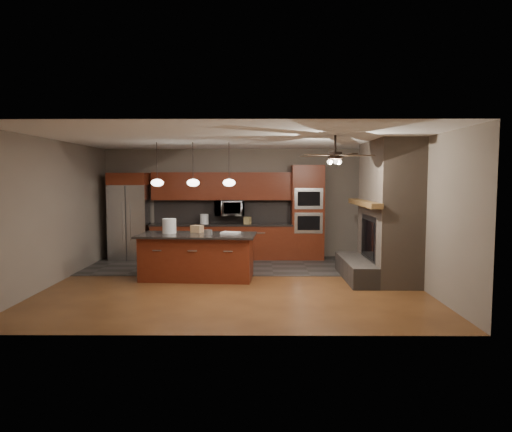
{
  "coord_description": "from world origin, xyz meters",
  "views": [
    {
      "loc": [
        0.47,
        -8.81,
        2.06
      ],
      "look_at": [
        0.41,
        0.6,
        1.27
      ],
      "focal_mm": 32.0,
      "sensor_mm": 36.0,
      "label": 1
    }
  ],
  "objects_px": {
    "oven_tower": "(307,212)",
    "cardboard_box": "(197,229)",
    "kitchen_island": "(197,256)",
    "counter_box": "(247,220)",
    "counter_bucket": "(204,219)",
    "paint_can": "(208,233)",
    "paint_tray": "(231,233)",
    "refrigerator": "(130,216)",
    "white_bucket": "(169,226)",
    "microwave": "(230,208)"
  },
  "relations": [
    {
      "from": "kitchen_island",
      "to": "counter_box",
      "type": "relative_size",
      "value": 13.69
    },
    {
      "from": "paint_can",
      "to": "counter_box",
      "type": "distance_m",
      "value": 2.56
    },
    {
      "from": "counter_box",
      "to": "cardboard_box",
      "type": "bearing_deg",
      "value": -92.51
    },
    {
      "from": "counter_box",
      "to": "paint_can",
      "type": "bearing_deg",
      "value": -81.8
    },
    {
      "from": "oven_tower",
      "to": "cardboard_box",
      "type": "height_order",
      "value": "oven_tower"
    },
    {
      "from": "oven_tower",
      "to": "paint_can",
      "type": "bearing_deg",
      "value": -131.92
    },
    {
      "from": "oven_tower",
      "to": "kitchen_island",
      "type": "xyz_separation_m",
      "value": [
        -2.49,
        -2.31,
        -0.73
      ]
    },
    {
      "from": "counter_bucket",
      "to": "counter_box",
      "type": "bearing_deg",
      "value": -2.6
    },
    {
      "from": "counter_bucket",
      "to": "counter_box",
      "type": "distance_m",
      "value": 1.1
    },
    {
      "from": "microwave",
      "to": "paint_can",
      "type": "xyz_separation_m",
      "value": [
        -0.27,
        -2.55,
        -0.32
      ]
    },
    {
      "from": "counter_bucket",
      "to": "counter_box",
      "type": "xyz_separation_m",
      "value": [
        1.1,
        -0.05,
        -0.03
      ]
    },
    {
      "from": "counter_bucket",
      "to": "oven_tower",
      "type": "bearing_deg",
      "value": -0.16
    },
    {
      "from": "cardboard_box",
      "to": "white_bucket",
      "type": "bearing_deg",
      "value": -137.12
    },
    {
      "from": "counter_bucket",
      "to": "paint_can",
      "type": "bearing_deg",
      "value": -81.46
    },
    {
      "from": "counter_bucket",
      "to": "cardboard_box",
      "type": "bearing_deg",
      "value": -87.42
    },
    {
      "from": "white_bucket",
      "to": "cardboard_box",
      "type": "distance_m",
      "value": 0.58
    },
    {
      "from": "oven_tower",
      "to": "cardboard_box",
      "type": "relative_size",
      "value": 10.34
    },
    {
      "from": "white_bucket",
      "to": "cardboard_box",
      "type": "height_order",
      "value": "white_bucket"
    },
    {
      "from": "white_bucket",
      "to": "paint_can",
      "type": "distance_m",
      "value": 0.9
    },
    {
      "from": "paint_tray",
      "to": "cardboard_box",
      "type": "relative_size",
      "value": 1.58
    },
    {
      "from": "white_bucket",
      "to": "counter_box",
      "type": "height_order",
      "value": "white_bucket"
    },
    {
      "from": "paint_can",
      "to": "counter_box",
      "type": "bearing_deg",
      "value": 73.56
    },
    {
      "from": "oven_tower",
      "to": "refrigerator",
      "type": "distance_m",
      "value": 4.49
    },
    {
      "from": "kitchen_island",
      "to": "microwave",
      "type": "bearing_deg",
      "value": 81.63
    },
    {
      "from": "microwave",
      "to": "counter_box",
      "type": "xyz_separation_m",
      "value": [
        0.46,
        -0.1,
        -0.31
      ]
    },
    {
      "from": "microwave",
      "to": "counter_box",
      "type": "relative_size",
      "value": 4.11
    },
    {
      "from": "counter_box",
      "to": "kitchen_island",
      "type": "bearing_deg",
      "value": -88.54
    },
    {
      "from": "kitchen_island",
      "to": "white_bucket",
      "type": "bearing_deg",
      "value": 170.8
    },
    {
      "from": "paint_can",
      "to": "counter_bucket",
      "type": "distance_m",
      "value": 2.53
    },
    {
      "from": "white_bucket",
      "to": "counter_box",
      "type": "distance_m",
      "value": 2.64
    },
    {
      "from": "refrigerator",
      "to": "paint_tray",
      "type": "height_order",
      "value": "refrigerator"
    },
    {
      "from": "white_bucket",
      "to": "paint_can",
      "type": "relative_size",
      "value": 1.82
    },
    {
      "from": "cardboard_box",
      "to": "refrigerator",
      "type": "bearing_deg",
      "value": 162.27
    },
    {
      "from": "oven_tower",
      "to": "counter_bucket",
      "type": "bearing_deg",
      "value": 179.84
    },
    {
      "from": "kitchen_island",
      "to": "paint_tray",
      "type": "relative_size",
      "value": 6.69
    },
    {
      "from": "refrigerator",
      "to": "paint_can",
      "type": "bearing_deg",
      "value": -47.17
    },
    {
      "from": "oven_tower",
      "to": "paint_tray",
      "type": "relative_size",
      "value": 6.54
    },
    {
      "from": "kitchen_island",
      "to": "counter_box",
      "type": "xyz_separation_m",
      "value": [
        0.97,
        2.26,
        0.52
      ]
    },
    {
      "from": "refrigerator",
      "to": "kitchen_island",
      "type": "relative_size",
      "value": 0.9
    },
    {
      "from": "microwave",
      "to": "oven_tower",
      "type": "bearing_deg",
      "value": -1.66
    },
    {
      "from": "microwave",
      "to": "cardboard_box",
      "type": "bearing_deg",
      "value": -104.94
    },
    {
      "from": "microwave",
      "to": "refrigerator",
      "type": "distance_m",
      "value": 2.52
    },
    {
      "from": "white_bucket",
      "to": "cardboard_box",
      "type": "relative_size",
      "value": 1.32
    },
    {
      "from": "refrigerator",
      "to": "paint_can",
      "type": "distance_m",
      "value": 3.31
    },
    {
      "from": "refrigerator",
      "to": "counter_bucket",
      "type": "bearing_deg",
      "value": 2.48
    },
    {
      "from": "oven_tower",
      "to": "cardboard_box",
      "type": "bearing_deg",
      "value": -141.49
    },
    {
      "from": "paint_can",
      "to": "cardboard_box",
      "type": "distance_m",
      "value": 0.56
    },
    {
      "from": "paint_can",
      "to": "paint_tray",
      "type": "bearing_deg",
      "value": 32.13
    },
    {
      "from": "oven_tower",
      "to": "cardboard_box",
      "type": "distance_m",
      "value": 3.24
    },
    {
      "from": "oven_tower",
      "to": "paint_can",
      "type": "height_order",
      "value": "oven_tower"
    }
  ]
}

